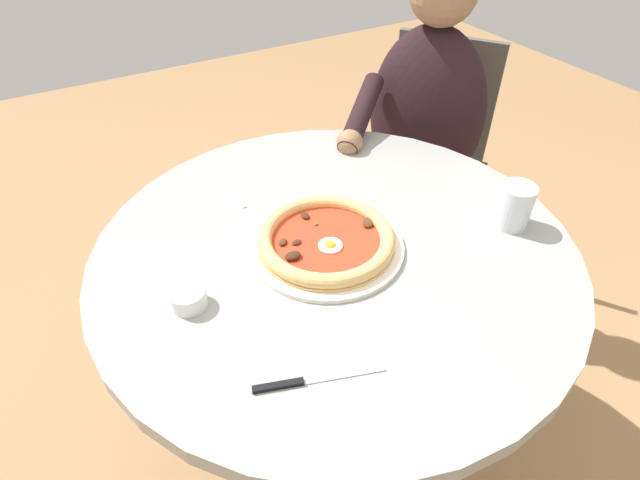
# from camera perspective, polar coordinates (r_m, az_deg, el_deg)

# --- Properties ---
(ground_plane) EXTENTS (6.00, 6.00, 0.02)m
(ground_plane) POSITION_cam_1_polar(r_m,az_deg,el_deg) (1.62, 1.19, -20.56)
(ground_plane) COLOR #9E754C
(dining_table) EXTENTS (1.00, 1.00, 0.72)m
(dining_table) POSITION_cam_1_polar(r_m,az_deg,el_deg) (1.15, 1.58, -5.85)
(dining_table) COLOR #999993
(dining_table) RESTS_ON ground
(pizza_on_plate) EXTENTS (0.32, 0.32, 0.04)m
(pizza_on_plate) POSITION_cam_1_polar(r_m,az_deg,el_deg) (1.03, 0.72, -0.11)
(pizza_on_plate) COLOR white
(pizza_on_plate) RESTS_ON dining_table
(water_glass) EXTENTS (0.07, 0.07, 0.10)m
(water_glass) POSITION_cam_1_polar(r_m,az_deg,el_deg) (1.15, 20.89, 3.35)
(water_glass) COLOR silver
(water_glass) RESTS_ON dining_table
(steak_knife) EXTENTS (0.21, 0.08, 0.01)m
(steak_knife) POSITION_cam_1_polar(r_m,az_deg,el_deg) (0.82, -2.30, -15.65)
(steak_knife) COLOR silver
(steak_knife) RESTS_ON dining_table
(ramekin_capers) EXTENTS (0.07, 0.07, 0.03)m
(ramekin_capers) POSITION_cam_1_polar(r_m,az_deg,el_deg) (0.94, -14.60, -6.27)
(ramekin_capers) COLOR white
(ramekin_capers) RESTS_ON dining_table
(fork_utensil) EXTENTS (0.03, 0.18, 0.00)m
(fork_utensil) POSITION_cam_1_polar(r_m,az_deg,el_deg) (1.22, -10.49, 5.60)
(fork_utensil) COLOR #BCBCC1
(fork_utensil) RESTS_ON dining_table
(diner_person) EXTENTS (0.58, 0.44, 1.15)m
(diner_person) POSITION_cam_1_polar(r_m,az_deg,el_deg) (1.70, 10.81, 7.40)
(diner_person) COLOR #282833
(diner_person) RESTS_ON ground
(cafe_chair_diner) EXTENTS (0.53, 0.53, 0.87)m
(cafe_chair_diner) POSITION_cam_1_polar(r_m,az_deg,el_deg) (1.81, 12.22, 9.97)
(cafe_chair_diner) COLOR #504A45
(cafe_chair_diner) RESTS_ON ground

